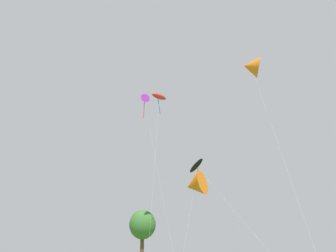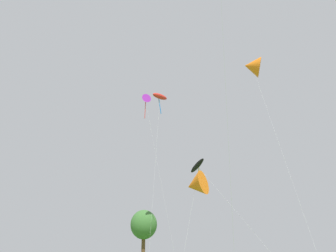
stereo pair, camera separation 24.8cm
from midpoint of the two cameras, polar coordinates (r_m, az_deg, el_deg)
The scene contains 6 objects.
kite_flying_0 at distance 50.04m, azimuth -1.14°, elevation 4.65°, with size 1.82×5.68×23.08m.
kite_flying_1 at distance 47.00m, azimuth 4.56°, elevation -9.25°, with size 3.10×4.69×12.03m.
kite_flying_2 at distance 52.96m, azimuth 4.78°, elevation -6.31°, with size 13.30×2.82×14.94m.
kite_flying_4 at distance 64.70m, azimuth -3.48°, elevation 4.16°, with size 8.30×2.24×28.85m.
kite_flying_5 at distance 56.25m, azimuth 13.30°, elevation 9.16°, with size 9.67×8.56×30.21m.
park_tree_0 at distance 54.93m, azimuth -3.72°, elevation -15.36°, with size 3.90×3.90×8.08m.
Camera 2 is at (16.90, -15.57, 1.80)m, focal length 38.54 mm.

